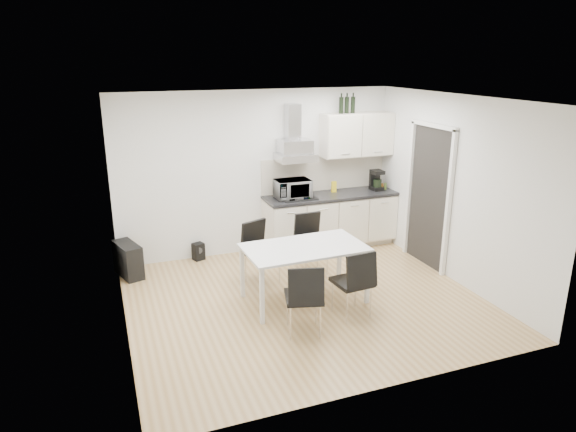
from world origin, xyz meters
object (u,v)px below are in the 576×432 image
at_px(chair_far_left, 262,253).
at_px(guitar_amp, 128,260).
at_px(chair_far_right, 312,245).
at_px(dining_table, 304,252).
at_px(kitchenette, 332,199).
at_px(floor_speaker, 198,251).
at_px(chair_near_left, 304,298).
at_px(chair_near_right, 352,283).

relative_size(chair_far_left, guitar_amp, 1.38).
bearing_deg(guitar_amp, chair_far_right, -35.30).
bearing_deg(dining_table, kitchenette, 53.54).
bearing_deg(kitchenette, floor_speaker, 175.74).
xyz_separation_m(chair_near_left, floor_speaker, (-0.71, 2.65, -0.30)).
bearing_deg(guitar_amp, floor_speaker, -3.95).
distance_m(chair_far_left, chair_far_right, 0.79).
distance_m(dining_table, guitar_amp, 2.69).
xyz_separation_m(chair_far_left, guitar_amp, (-1.76, 0.91, -0.19)).
xyz_separation_m(chair_far_right, chair_near_right, (-0.06, -1.38, 0.00)).
distance_m(kitchenette, chair_far_left, 1.87).
height_order(kitchenette, dining_table, kitchenette).
distance_m(dining_table, chair_near_right, 0.75).
bearing_deg(guitar_amp, chair_near_right, -58.82).
distance_m(dining_table, chair_far_left, 0.82).
bearing_deg(chair_far_right, floor_speaker, -37.26).
relative_size(chair_far_left, chair_near_left, 1.00).
bearing_deg(chair_near_right, dining_table, 117.66).
height_order(chair_near_right, floor_speaker, chair_near_right).
xyz_separation_m(kitchenette, floor_speaker, (-2.22, 0.17, -0.69)).
relative_size(chair_near_left, guitar_amp, 1.38).
xyz_separation_m(kitchenette, chair_far_right, (-0.74, -0.93, -0.39)).
bearing_deg(floor_speaker, chair_far_right, -56.25).
xyz_separation_m(kitchenette, chair_near_right, (-0.80, -2.31, -0.39)).
distance_m(chair_far_left, chair_near_left, 1.48).
relative_size(dining_table, guitar_amp, 2.46).
distance_m(chair_far_right, chair_near_left, 1.73).
bearing_deg(dining_table, chair_near_right, -59.08).
distance_m(chair_far_left, guitar_amp, 1.99).
bearing_deg(chair_near_right, kitchenette, 65.88).
relative_size(dining_table, chair_near_left, 1.78).
bearing_deg(kitchenette, dining_table, -124.71).
bearing_deg(dining_table, guitar_amp, 140.62).
bearing_deg(chair_near_left, chair_far_right, 78.86).
relative_size(dining_table, chair_far_left, 1.78).
relative_size(guitar_amp, floor_speaker, 2.33).
bearing_deg(chair_near_right, chair_far_right, 82.40).
bearing_deg(floor_speaker, kitchenette, -24.14).
distance_m(chair_far_left, chair_near_right, 1.50).
distance_m(dining_table, chair_far_right, 0.93).
bearing_deg(floor_speaker, chair_near_left, -94.82).
height_order(dining_table, chair_near_left, chair_near_left).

